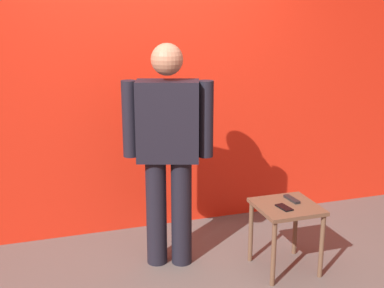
% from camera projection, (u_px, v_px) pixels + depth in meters
% --- Properties ---
extents(back_wall_red, '(5.21, 0.12, 3.07)m').
position_uv_depth(back_wall_red, '(146.00, 60.00, 4.44)').
color(back_wall_red, red).
rests_on(back_wall_red, ground_plane).
extents(standing_person, '(0.68, 0.37, 1.73)m').
position_uv_depth(standing_person, '(168.00, 145.00, 3.85)').
color(standing_person, black).
rests_on(standing_person, ground_plane).
extents(side_table, '(0.46, 0.46, 0.53)m').
position_uv_depth(side_table, '(286.00, 216.00, 3.89)').
color(side_table, brown).
rests_on(side_table, ground_plane).
extents(cell_phone, '(0.09, 0.15, 0.01)m').
position_uv_depth(cell_phone, '(284.00, 207.00, 3.80)').
color(cell_phone, black).
rests_on(cell_phone, side_table).
extents(tv_remote, '(0.06, 0.17, 0.02)m').
position_uv_depth(tv_remote, '(292.00, 199.00, 3.95)').
color(tv_remote, black).
rests_on(tv_remote, side_table).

